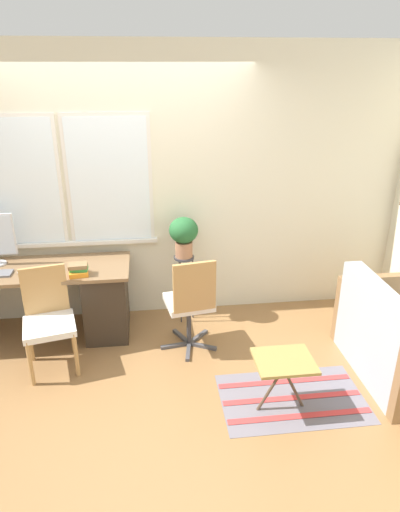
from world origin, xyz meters
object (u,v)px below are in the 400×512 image
(desk_chair_wooden, at_px, (48,317))
(folding_stool, at_px, (284,364))
(mouse, at_px, (20,272))
(book_stack, at_px, (78,270))
(potted_plant, at_px, (184,234))
(office_chair_swivel, at_px, (191,302))
(plant_stand, at_px, (184,268))

(desk_chair_wooden, height_order, folding_stool, desk_chair_wooden)
(mouse, height_order, folding_stool, mouse)
(desk_chair_wooden, xyz_separation_m, folding_stool, (1.85, -0.81, -0.06))
(book_stack, distance_m, potted_plant, 1.06)
(office_chair_swivel, bearing_deg, mouse, -20.63)
(desk_chair_wooden, bearing_deg, plant_stand, 15.21)
(mouse, distance_m, plant_stand, 1.55)
(office_chair_swivel, bearing_deg, book_stack, -21.56)
(potted_plant, bearing_deg, book_stack, -160.17)
(plant_stand, xyz_separation_m, potted_plant, (0.00, 0.00, 0.37))
(desk_chair_wooden, bearing_deg, potted_plant, 15.21)
(book_stack, bearing_deg, office_chair_swivel, -12.34)
(desk_chair_wooden, distance_m, potted_plant, 1.47)
(desk_chair_wooden, height_order, office_chair_swivel, office_chair_swivel)
(potted_plant, bearing_deg, desk_chair_wooden, -152.35)
(book_stack, height_order, office_chair_swivel, office_chair_swivel)
(folding_stool, bearing_deg, desk_chair_wooden, 156.42)
(mouse, xyz_separation_m, book_stack, (0.54, -0.09, 0.03))
(mouse, relative_size, book_stack, 0.36)
(plant_stand, height_order, potted_plant, potted_plant)
(plant_stand, xyz_separation_m, folding_stool, (0.62, -1.45, -0.17))
(mouse, bearing_deg, plant_stand, 9.82)
(mouse, height_order, plant_stand, mouse)
(book_stack, bearing_deg, desk_chair_wooden, -130.63)
(potted_plant, bearing_deg, plant_stand, -90.00)
(office_chair_swivel, xyz_separation_m, plant_stand, (-0.01, 0.57, 0.08))
(mouse, bearing_deg, desk_chair_wooden, -53.15)
(office_chair_swivel, bearing_deg, folding_stool, 115.48)
(mouse, xyz_separation_m, potted_plant, (1.52, 0.26, 0.21))
(mouse, relative_size, folding_stool, 0.15)
(office_chair_swivel, distance_m, folding_stool, 1.08)
(office_chair_swivel, bearing_deg, desk_chair_wooden, -5.76)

